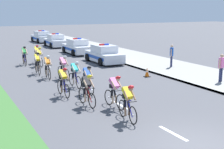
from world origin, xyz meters
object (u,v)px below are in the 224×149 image
Objects in this scene: cyclist_fourth at (63,81)px; traffic_cone_near at (147,72)px; police_car_third at (55,41)px; spectator_closest at (221,66)px; cyclist_ninth at (37,63)px; police_car_nearest at (104,55)px; cyclist_second at (115,91)px; police_car_furthest at (42,37)px; cyclist_sixth at (75,74)px; cyclist_seventh at (63,67)px; cyclist_third at (87,89)px; cyclist_eleventh at (37,54)px; cyclist_twelfth at (24,55)px; cyclist_lead at (128,102)px; police_car_second at (77,47)px; cyclist_eighth at (48,66)px; cyclist_fifth at (87,79)px; cyclist_tenth at (39,56)px; spectator_middle at (172,54)px.

traffic_cone_near is at bearing 17.28° from cyclist_fourth.
spectator_closest is at bearing -82.97° from police_car_third.
police_car_nearest is at bearing 19.06° from cyclist_ninth.
cyclist_second is 0.39× the size of police_car_furthest.
cyclist_sixth is 2.51m from cyclist_seventh.
traffic_cone_near is at bearing -35.57° from cyclist_ninth.
cyclist_seventh is 5.50m from traffic_cone_near.
cyclist_sixth is at bearing -104.54° from police_car_third.
police_car_third is at bearing 97.03° from spectator_closest.
cyclist_third is 13.07m from cyclist_eleventh.
police_car_furthest is at bearing 76.92° from cyclist_fourth.
police_car_third is (6.46, 21.67, -0.11)m from cyclist_fourth.
police_car_nearest is at bearing -17.87° from cyclist_twelfth.
cyclist_twelfth is at bearing 89.95° from cyclist_ninth.
cyclist_eleventh and cyclist_twelfth have the same top height.
cyclist_seventh is (0.34, 8.83, 0.00)m from cyclist_lead.
cyclist_lead is at bearing -105.56° from police_car_second.
cyclist_second is 0.39× the size of police_car_nearest.
police_car_third reaches higher than cyclist_eleventh.
traffic_cone_near is at bearing -23.82° from cyclist_eighth.
cyclist_ninth is 1.00× the size of cyclist_twelfth.
cyclist_lead is at bearing -92.21° from cyclist_seventh.
cyclist_eighth is (-0.53, 9.40, 0.00)m from cyclist_lead.
police_car_second reaches higher than cyclist_fifth.
cyclist_twelfth is at bearing 126.82° from cyclist_tenth.
cyclist_lead is 1.81m from cyclist_second.
cyclist_seventh is at bearing 71.00° from cyclist_fourth.
cyclist_fourth is 10.98m from cyclist_eleventh.
cyclist_ninth is 1.03× the size of spectator_closest.
cyclist_third and cyclist_eighth have the same top height.
cyclist_third is (-1.00, 0.84, 0.00)m from cyclist_second.
cyclist_fourth is at bearing 102.56° from cyclist_lead.
police_car_nearest is at bearing 33.23° from cyclist_eighth.
cyclist_tenth is at bearing 73.33° from cyclist_ninth.
cyclist_lead is at bearing -87.29° from cyclist_twelfth.
cyclist_ninth and cyclist_twelfth have the same top height.
cyclist_second is at bearing -105.98° from police_car_second.
cyclist_lead is 14.34m from police_car_nearest.
cyclist_seventh and cyclist_twelfth have the same top height.
cyclist_ninth is at bearing 96.33° from cyclist_eighth.
police_car_furthest is 25.78m from traffic_cone_near.
police_car_second is (5.04, 17.60, -0.11)m from cyclist_second.
cyclist_sixth is 3.16m from cyclist_eighth.
spectator_middle is at bearing 32.14° from cyclist_third.
spectator_closest is at bearing -21.61° from cyclist_sixth.
cyclist_lead is 8.84m from cyclist_seventh.
cyclist_third and cyclist_fifth have the same top height.
spectator_middle reaches higher than cyclist_tenth.
police_car_nearest reaches higher than cyclist_twelfth.
spectator_middle reaches higher than cyclist_twelfth.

